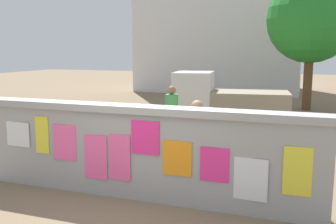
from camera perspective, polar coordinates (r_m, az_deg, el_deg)
name	(u,v)px	position (r m, az deg, el deg)	size (l,w,h in m)	color
ground	(228,120)	(14.24, 8.93, -1.16)	(60.00, 60.00, 0.00)	#7A664C
poster_wall	(140,151)	(6.55, -4.28, -5.85)	(6.31, 0.42, 1.62)	#9D9D9D
auto_rickshaw_truck	(224,102)	(12.35, 8.39, 1.50)	(3.77, 1.96, 1.85)	black
motorcycle	(284,140)	(9.28, 16.94, -4.10)	(1.89, 0.60, 0.87)	black
bicycle_near	(114,127)	(11.00, -8.11, -2.27)	(1.71, 0.44, 0.95)	black
bicycle_far	(110,143)	(9.13, -8.61, -4.64)	(1.71, 0.44, 0.95)	black
person_walking	(197,134)	(7.19, 4.29, -3.24)	(0.44, 0.44, 1.62)	#D83F72
person_bystander	(172,110)	(10.00, 0.57, 0.30)	(0.48, 0.48, 1.62)	yellow
tree_roadside	(311,19)	(17.25, 20.64, 12.85)	(3.64, 3.64, 5.64)	brown
building_background	(221,23)	(25.02, 8.00, 13.09)	(10.10, 6.02, 8.51)	silver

